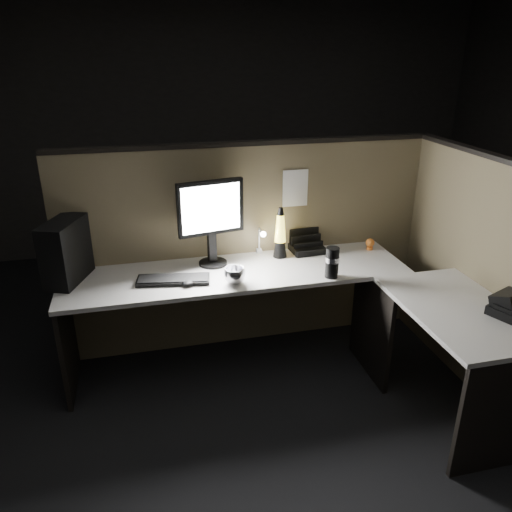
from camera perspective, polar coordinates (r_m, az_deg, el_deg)
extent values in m
plane|color=black|center=(3.27, 2.90, -17.54)|extent=(6.00, 6.00, 0.00)
plane|color=#282623|center=(5.49, -5.94, 14.68)|extent=(6.00, 0.00, 6.00)
cube|color=brown|center=(3.66, -0.96, 0.88)|extent=(2.66, 0.06, 1.50)
cube|color=brown|center=(3.51, 24.02, -2.22)|extent=(0.06, 1.66, 1.50)
cube|color=beige|center=(3.35, -2.22, -1.96)|extent=(2.30, 0.60, 0.03)
cube|color=beige|center=(3.12, 22.25, -5.72)|extent=(0.60, 1.00, 0.03)
cube|color=black|center=(3.51, -20.76, -9.09)|extent=(0.03, 0.55, 0.70)
cube|color=black|center=(3.01, 26.49, -16.00)|extent=(0.55, 0.03, 0.70)
cube|color=black|center=(3.53, 13.01, -7.90)|extent=(0.03, 0.55, 0.70)
cube|color=black|center=(3.35, -20.91, 0.50)|extent=(0.29, 0.42, 0.40)
cylinder|color=black|center=(3.46, -4.93, -0.79)|extent=(0.20, 0.20, 0.02)
cube|color=black|center=(3.43, -5.05, 1.13)|extent=(0.06, 0.05, 0.22)
cube|color=black|center=(3.33, -5.20, 5.51)|extent=(0.45, 0.12, 0.37)
cube|color=white|center=(3.31, -5.15, 5.41)|extent=(0.39, 0.08, 0.31)
cube|color=black|center=(3.23, -9.43, -2.70)|extent=(0.48, 0.23, 0.02)
ellipsoid|color=black|center=(3.16, -7.78, -3.16)|extent=(0.10, 0.09, 0.03)
cube|color=white|center=(3.63, 0.36, 0.60)|extent=(0.04, 0.05, 0.03)
cylinder|color=white|center=(3.60, 0.36, 1.99)|extent=(0.01, 0.01, 0.16)
cylinder|color=white|center=(3.52, 0.58, 2.92)|extent=(0.01, 0.11, 0.01)
sphere|color=white|center=(3.46, 0.83, 2.50)|extent=(0.04, 0.04, 0.04)
cube|color=black|center=(3.67, 5.80, 0.87)|extent=(0.24, 0.22, 0.05)
cube|color=black|center=(3.63, 5.99, 1.22)|extent=(0.23, 0.03, 0.08)
cube|color=black|center=(3.70, 5.50, 2.31)|extent=(0.23, 0.03, 0.16)
cone|color=black|center=(3.55, 2.75, 0.81)|extent=(0.10, 0.10, 0.12)
cone|color=yellow|center=(3.50, 2.79, 3.18)|extent=(0.08, 0.08, 0.20)
sphere|color=maroon|center=(3.52, 2.77, 2.23)|extent=(0.04, 0.04, 0.04)
sphere|color=maroon|center=(3.49, 2.80, 3.32)|extent=(0.03, 0.03, 0.03)
cone|color=black|center=(3.46, 2.83, 5.13)|extent=(0.05, 0.05, 0.05)
cylinder|color=black|center=(3.25, 8.69, -0.74)|extent=(0.09, 0.09, 0.20)
imported|color=silver|center=(3.15, -2.45, -2.25)|extent=(0.15, 0.15, 0.10)
sphere|color=orange|center=(3.77, 12.91, 1.49)|extent=(0.06, 0.06, 0.06)
cube|color=white|center=(3.57, 4.51, 7.73)|extent=(0.19, 0.00, 0.26)
cube|color=black|center=(3.15, 27.16, -4.21)|extent=(0.28, 0.23, 0.11)
cube|color=black|center=(3.06, 27.09, -5.69)|extent=(0.12, 0.19, 0.04)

